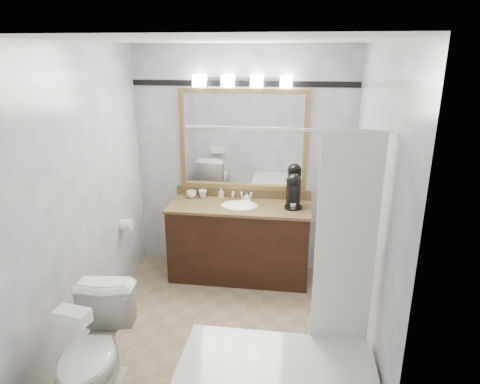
# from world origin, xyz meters

# --- Properties ---
(room) EXTENTS (2.42, 2.62, 2.52)m
(room) POSITION_xyz_m (0.00, 0.00, 1.25)
(room) COLOR gray
(room) RESTS_ON ground
(vanity) EXTENTS (1.53, 0.58, 0.97)m
(vanity) POSITION_xyz_m (0.00, 1.02, 0.44)
(vanity) COLOR black
(vanity) RESTS_ON ground
(mirror) EXTENTS (1.40, 0.04, 1.10)m
(mirror) POSITION_xyz_m (0.00, 1.28, 1.50)
(mirror) COLOR olive
(mirror) RESTS_ON room
(vanity_light_bar) EXTENTS (1.02, 0.14, 0.12)m
(vanity_light_bar) POSITION_xyz_m (0.00, 1.23, 2.13)
(vanity_light_bar) COLOR silver
(vanity_light_bar) RESTS_ON room
(accent_stripe) EXTENTS (2.40, 0.01, 0.06)m
(accent_stripe) POSITION_xyz_m (0.00, 1.29, 2.10)
(accent_stripe) COLOR black
(accent_stripe) RESTS_ON room
(tp_roll) EXTENTS (0.11, 0.12, 0.12)m
(tp_roll) POSITION_xyz_m (-1.14, 0.66, 0.70)
(tp_roll) COLOR white
(tp_roll) RESTS_ON room
(toilet) EXTENTS (0.52, 0.82, 0.80)m
(toilet) POSITION_xyz_m (-0.75, -0.92, 0.40)
(toilet) COLOR white
(toilet) RESTS_ON ground
(tissue_box) EXTENTS (0.23, 0.15, 0.09)m
(tissue_box) POSITION_xyz_m (-0.75, -1.12, 0.84)
(tissue_box) COLOR white
(tissue_box) RESTS_ON toilet
(coffee_maker) EXTENTS (0.19, 0.24, 0.36)m
(coffee_maker) POSITION_xyz_m (0.57, 1.06, 1.03)
(coffee_maker) COLOR black
(coffee_maker) RESTS_ON vanity
(cup_left) EXTENTS (0.14, 0.14, 0.08)m
(cup_left) POSITION_xyz_m (-0.57, 1.18, 0.89)
(cup_left) COLOR white
(cup_left) RESTS_ON vanity
(cup_right) EXTENTS (0.09, 0.09, 0.09)m
(cup_right) POSITION_xyz_m (-0.45, 1.21, 0.89)
(cup_right) COLOR white
(cup_right) RESTS_ON vanity
(soap_bottle_a) EXTENTS (0.05, 0.05, 0.11)m
(soap_bottle_a) POSITION_xyz_m (-0.24, 1.23, 0.91)
(soap_bottle_a) COLOR white
(soap_bottle_a) RESTS_ON vanity
(soap_bottle_b) EXTENTS (0.08, 0.08, 0.09)m
(soap_bottle_b) POSITION_xyz_m (0.06, 1.16, 0.90)
(soap_bottle_b) COLOR white
(soap_bottle_b) RESTS_ON vanity
(soap_bar) EXTENTS (0.10, 0.08, 0.03)m
(soap_bar) POSITION_xyz_m (0.06, 1.13, 0.86)
(soap_bar) COLOR beige
(soap_bar) RESTS_ON vanity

